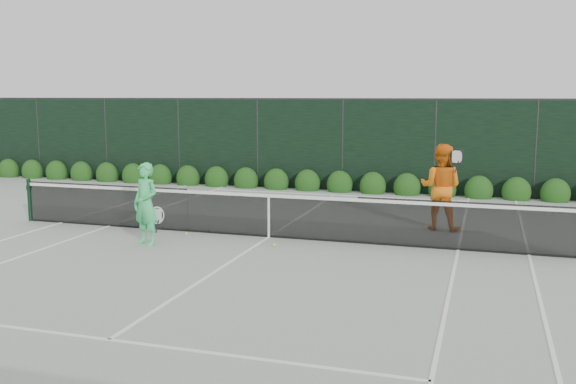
% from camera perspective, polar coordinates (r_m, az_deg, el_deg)
% --- Properties ---
extents(ground, '(80.00, 80.00, 0.00)m').
position_cam_1_polar(ground, '(14.43, -1.70, -4.04)').
color(ground, gray).
rests_on(ground, ground).
extents(tennis_net, '(12.90, 0.10, 1.07)m').
position_cam_1_polar(tennis_net, '(14.33, -1.80, -1.96)').
color(tennis_net, black).
rests_on(tennis_net, ground).
extents(player_woman, '(0.74, 0.60, 1.76)m').
position_cam_1_polar(player_woman, '(13.90, -12.52, -1.05)').
color(player_woman, '#3ED672').
rests_on(player_woman, ground).
extents(player_man, '(1.10, 0.92, 2.03)m').
position_cam_1_polar(player_man, '(15.50, 13.43, 0.44)').
color(player_man, orange).
rests_on(player_man, ground).
extents(court_lines, '(11.03, 23.83, 0.01)m').
position_cam_1_polar(court_lines, '(14.43, -1.70, -4.01)').
color(court_lines, white).
rests_on(court_lines, ground).
extents(windscreen_fence, '(32.00, 21.07, 3.06)m').
position_cam_1_polar(windscreen_fence, '(11.67, -6.08, 0.46)').
color(windscreen_fence, black).
rests_on(windscreen_fence, ground).
extents(hedge_row, '(31.66, 0.65, 0.94)m').
position_cam_1_polar(hedge_row, '(21.17, 4.61, 0.65)').
color(hedge_row, '#11390F').
rests_on(hedge_row, ground).
extents(tennis_balls, '(2.33, 1.01, 0.07)m').
position_cam_1_polar(tennis_balls, '(14.45, -5.89, -3.92)').
color(tennis_balls, '#C4F235').
rests_on(tennis_balls, ground).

